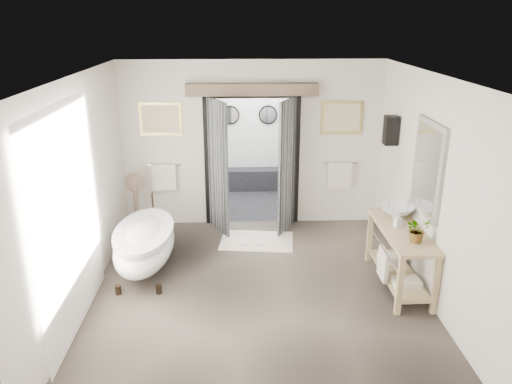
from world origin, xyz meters
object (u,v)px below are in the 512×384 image
at_px(clawfoot_tub, 145,243).
at_px(rug, 257,241).
at_px(vanity, 399,252).
at_px(basin, 397,211).

height_order(clawfoot_tub, rug, clawfoot_tub).
xyz_separation_m(clawfoot_tub, vanity, (3.57, -0.55, 0.06)).
bearing_deg(rug, vanity, -38.30).
bearing_deg(basin, rug, 137.07).
distance_m(vanity, basin, 0.62).
distance_m(clawfoot_tub, basin, 3.67).
bearing_deg(clawfoot_tub, vanity, -8.73).
relative_size(rug, basin, 2.37).
bearing_deg(vanity, clawfoot_tub, 171.27).
relative_size(vanity, rug, 1.33).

